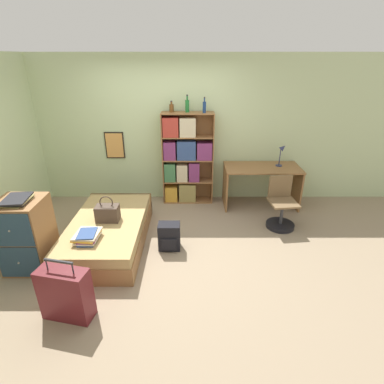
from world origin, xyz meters
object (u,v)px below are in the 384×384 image
object	(u,v)px
dresser	(25,235)
bed	(108,231)
magazine_pile_on_dresser	(15,200)
desk_lamp	(281,151)
bottle_brown	(186,106)
desk	(260,178)
handbag	(106,213)
bottle_green	(170,108)
bookcase	(183,160)
backpack	(168,237)
bottle_clear	(203,107)
suitcase	(65,294)
desk_chair	(280,211)
book_stack_on_bed	(86,236)

from	to	relation	value
dresser	bed	bearing A→B (deg)	30.71
magazine_pile_on_dresser	desk_lamp	distance (m)	4.11
bottle_brown	desk	xyz separation A→B (m)	(1.33, -0.20, -1.24)
handbag	bottle_green	world-z (taller)	bottle_green
bookcase	backpack	size ratio (longest dim) A/B	4.23
dresser	desk	size ratio (longest dim) A/B	0.71
bottle_clear	backpack	distance (m)	2.26
bottle_green	desk	distance (m)	2.01
handbag	desk_lamp	world-z (taller)	desk_lamp
suitcase	desk_chair	distance (m)	3.31
handbag	magazine_pile_on_dresser	bearing A→B (deg)	-148.63
book_stack_on_bed	bed	bearing A→B (deg)	78.45
book_stack_on_bed	suitcase	world-z (taller)	suitcase
bed	handbag	bearing A→B (deg)	-45.28
desk	desk_lamp	world-z (taller)	desk_lamp
bookcase	bottle_green	size ratio (longest dim) A/B	8.89
desk_chair	desk	bearing A→B (deg)	103.22
desk_chair	bottle_brown	bearing A→B (deg)	147.73
dresser	bottle_green	bearing A→B (deg)	48.53
bed	suitcase	size ratio (longest dim) A/B	2.58
handbag	backpack	world-z (taller)	handbag
handbag	bottle_clear	xyz separation A→B (m)	(1.41, 1.42, 1.25)
book_stack_on_bed	backpack	bearing A→B (deg)	21.01
bookcase	desk	world-z (taller)	bookcase
desk_chair	backpack	bearing A→B (deg)	-160.01
bookcase	desk_chair	xyz separation A→B (m)	(1.57, -0.93, -0.56)
bottle_brown	desk_lamp	bearing A→B (deg)	-4.97
bed	bottle_brown	xyz separation A→B (m)	(1.14, 1.45, 1.58)
magazine_pile_on_dresser	bottle_clear	world-z (taller)	bottle_clear
desk_lamp	book_stack_on_bed	bearing A→B (deg)	-147.78
bed	desk	xyz separation A→B (m)	(2.47, 1.25, 0.34)
bottle_green	book_stack_on_bed	bearing A→B (deg)	-116.22
magazine_pile_on_dresser	desk	size ratio (longest dim) A/B	0.29
suitcase	magazine_pile_on_dresser	distance (m)	1.32
suitcase	bottle_clear	distance (m)	3.48
bottle_clear	backpack	size ratio (longest dim) A/B	0.66
book_stack_on_bed	suitcase	xyz separation A→B (m)	(0.03, -0.85, -0.15)
desk	desk_chair	distance (m)	0.82
bed	bookcase	world-z (taller)	bookcase
magazine_pile_on_dresser	backpack	size ratio (longest dim) A/B	0.98
bookcase	bottle_brown	xyz separation A→B (m)	(0.06, 0.02, 0.95)
dresser	desk_lamp	xyz separation A→B (m)	(3.68, 1.83, 0.55)
handbag	backpack	size ratio (longest dim) A/B	0.97
bottle_clear	bookcase	bearing A→B (deg)	174.28
book_stack_on_bed	dresser	distance (m)	0.78
backpack	magazine_pile_on_dresser	bearing A→B (deg)	-166.58
desk	backpack	bearing A→B (deg)	-138.54
handbag	bookcase	xyz separation A→B (m)	(1.06, 1.45, 0.31)
bed	bookcase	distance (m)	1.90
bed	suitcase	xyz separation A→B (m)	(-0.08, -1.38, 0.10)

